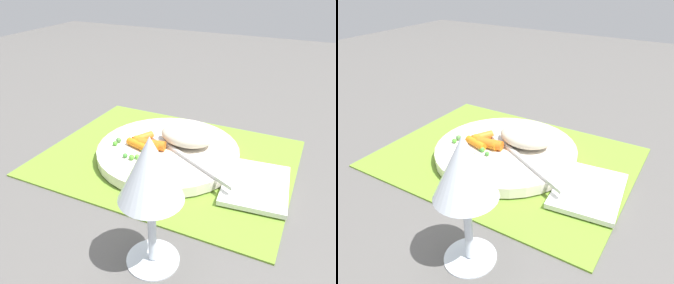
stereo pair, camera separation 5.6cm
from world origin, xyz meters
TOP-DOWN VIEW (x-y plane):
  - ground_plane at (0.00, 0.00)m, footprint 2.40×2.40m
  - placemat at (0.00, 0.00)m, footprint 0.44×0.34m
  - plate at (0.00, 0.00)m, footprint 0.25×0.25m
  - rice_mound at (-0.03, -0.02)m, footprint 0.10×0.07m
  - carrot_portion at (0.04, 0.01)m, footprint 0.07×0.06m
  - pea_scatter at (0.05, 0.04)m, footprint 0.09×0.06m
  - fork at (-0.03, 0.02)m, footprint 0.19×0.11m
  - wine_glass at (-0.08, 0.22)m, footprint 0.07×0.07m
  - napkin at (-0.16, 0.03)m, footprint 0.11×0.14m

SIDE VIEW (x-z plane):
  - ground_plane at x=0.00m, z-range 0.00..0.00m
  - placemat at x=0.00m, z-range 0.00..0.01m
  - napkin at x=-0.16m, z-range 0.01..0.01m
  - plate at x=0.00m, z-range 0.01..0.02m
  - fork at x=-0.03m, z-range 0.02..0.03m
  - pea_scatter at x=0.05m, z-range 0.02..0.03m
  - carrot_portion at x=0.04m, z-range 0.02..0.04m
  - rice_mound at x=-0.03m, z-range 0.02..0.06m
  - wine_glass at x=-0.08m, z-range 0.04..0.21m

